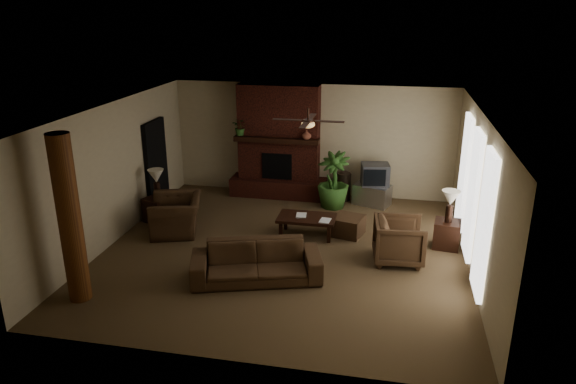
% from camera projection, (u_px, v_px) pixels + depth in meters
% --- Properties ---
extents(room_shell, '(7.00, 7.00, 7.00)m').
position_uv_depth(room_shell, '(284.00, 184.00, 10.00)').
color(room_shell, brown).
rests_on(room_shell, ground).
extents(fireplace, '(2.40, 0.70, 2.80)m').
position_uv_depth(fireplace, '(279.00, 151.00, 13.21)').
color(fireplace, '#501F15').
rests_on(fireplace, ground).
extents(windows, '(0.08, 3.65, 2.35)m').
position_uv_depth(windows, '(473.00, 195.00, 9.56)').
color(windows, white).
rests_on(windows, ground).
extents(log_column, '(0.36, 0.36, 2.80)m').
position_uv_depth(log_column, '(70.00, 220.00, 8.33)').
color(log_column, brown).
rests_on(log_column, ground).
extents(doorway, '(0.10, 1.00, 2.10)m').
position_uv_depth(doorway, '(156.00, 165.00, 12.42)').
color(doorway, black).
rests_on(doorway, ground).
extents(ceiling_fan, '(1.35, 1.35, 0.37)m').
position_uv_depth(ceiling_fan, '(308.00, 123.00, 9.82)').
color(ceiling_fan, black).
rests_on(ceiling_fan, ceiling).
extents(sofa, '(2.36, 1.28, 0.89)m').
position_uv_depth(sofa, '(256.00, 256.00, 9.25)').
color(sofa, '#46301E').
rests_on(sofa, ground).
extents(armchair_left, '(1.09, 1.36, 1.03)m').
position_uv_depth(armchair_left, '(176.00, 209.00, 11.20)').
color(armchair_left, '#46301E').
rests_on(armchair_left, ground).
extents(armchair_right, '(0.92, 0.98, 0.92)m').
position_uv_depth(armchair_right, '(399.00, 239.00, 9.90)').
color(armchair_right, '#46301E').
rests_on(armchair_right, ground).
extents(coffee_table, '(1.20, 0.70, 0.43)m').
position_uv_depth(coffee_table, '(307.00, 219.00, 11.04)').
color(coffee_table, black).
rests_on(coffee_table, ground).
extents(ottoman, '(0.74, 0.74, 0.40)m').
position_uv_depth(ottoman, '(348.00, 226.00, 11.16)').
color(ottoman, '#46301E').
rests_on(ottoman, ground).
extents(tv_stand, '(0.97, 0.76, 0.50)m').
position_uv_depth(tv_stand, '(372.00, 195.00, 12.83)').
color(tv_stand, '#AEAEB0').
rests_on(tv_stand, ground).
extents(tv, '(0.72, 0.62, 0.52)m').
position_uv_depth(tv, '(375.00, 175.00, 12.66)').
color(tv, '#3C3C3E').
rests_on(tv, tv_stand).
extents(floor_vase, '(0.34, 0.34, 0.77)m').
position_uv_depth(floor_vase, '(344.00, 183.00, 13.08)').
color(floor_vase, black).
rests_on(floor_vase, ground).
extents(floor_plant, '(1.19, 1.53, 0.76)m').
position_uv_depth(floor_plant, '(333.00, 192.00, 12.62)').
color(floor_plant, '#356026').
rests_on(floor_plant, ground).
extents(side_table_left, '(0.65, 0.65, 0.55)m').
position_uv_depth(side_table_left, '(158.00, 209.00, 11.84)').
color(side_table_left, black).
rests_on(side_table_left, ground).
extents(lamp_left, '(0.36, 0.36, 0.65)m').
position_uv_depth(lamp_left, '(156.00, 178.00, 11.62)').
color(lamp_left, black).
rests_on(lamp_left, side_table_left).
extents(side_table_right, '(0.56, 0.56, 0.55)m').
position_uv_depth(side_table_right, '(447.00, 234.00, 10.56)').
color(side_table_right, black).
rests_on(side_table_right, ground).
extents(lamp_right, '(0.39, 0.39, 0.65)m').
position_uv_depth(lamp_right, '(450.00, 200.00, 10.30)').
color(lamp_right, black).
rests_on(lamp_right, side_table_right).
extents(mantel_plant, '(0.49, 0.51, 0.33)m').
position_uv_depth(mantel_plant, '(241.00, 129.00, 12.99)').
color(mantel_plant, '#356026').
rests_on(mantel_plant, fireplace).
extents(mantel_vase, '(0.28, 0.28, 0.22)m').
position_uv_depth(mantel_vase, '(307.00, 135.00, 12.62)').
color(mantel_vase, brown).
rests_on(mantel_vase, fireplace).
extents(book_a, '(0.22, 0.05, 0.29)m').
position_uv_depth(book_a, '(296.00, 209.00, 11.02)').
color(book_a, '#999999').
rests_on(book_a, coffee_table).
extents(book_b, '(0.21, 0.05, 0.29)m').
position_uv_depth(book_b, '(320.00, 214.00, 10.77)').
color(book_b, '#999999').
rests_on(book_b, coffee_table).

